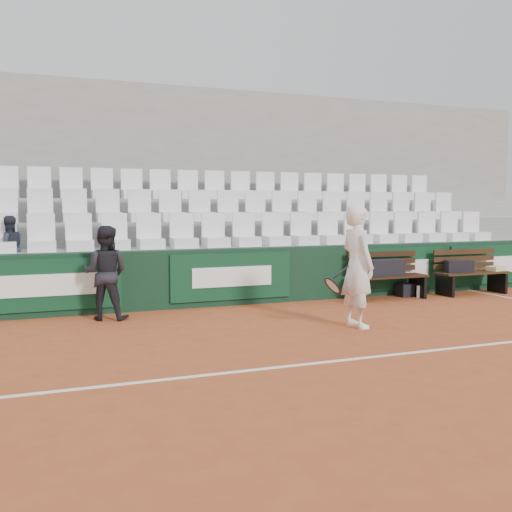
{
  "coord_description": "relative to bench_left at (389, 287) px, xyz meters",
  "views": [
    {
      "loc": [
        -3.33,
        -5.57,
        1.75
      ],
      "look_at": [
        -0.29,
        2.4,
        1.0
      ],
      "focal_mm": 40.0,
      "sensor_mm": 36.0,
      "label": 1
    }
  ],
  "objects": [
    {
      "name": "water_bottle_near",
      "position": [
        -0.91,
        -0.23,
        -0.09
      ],
      "size": [
        0.08,
        0.08,
        0.27
      ],
      "primitive_type": "cylinder",
      "color": "silver",
      "rests_on": "ground"
    },
    {
      "name": "bench_right",
      "position": [
        1.89,
        -0.07,
        0.0
      ],
      "size": [
        1.5,
        0.56,
        0.45
      ],
      "primitive_type": "cube",
      "color": "#361F10",
      "rests_on": "ground"
    },
    {
      "name": "sports_bag_left",
      "position": [
        -0.09,
        -0.0,
        0.38
      ],
      "size": [
        0.71,
        0.3,
        0.3
      ],
      "primitive_type": "cube",
      "rotation": [
        0.0,
        0.0,
        0.0
      ],
      "color": "black",
      "rests_on": "bench_left"
    },
    {
      "name": "grandstand_rear_wall",
      "position": [
        -2.8,
        3.67,
        1.98
      ],
      "size": [
        18.0,
        0.3,
        4.4
      ],
      "primitive_type": "cube",
      "color": "gray",
      "rests_on": "ground"
    },
    {
      "name": "sports_bag_ground",
      "position": [
        0.54,
        0.16,
        -0.1
      ],
      "size": [
        0.43,
        0.28,
        0.25
      ],
      "primitive_type": "cube",
      "rotation": [
        0.0,
        0.0,
        0.08
      ],
      "color": "black",
      "rests_on": "ground"
    },
    {
      "name": "tennis_player",
      "position": [
        -1.85,
        -1.94,
        0.66
      ],
      "size": [
        0.73,
        0.67,
        1.77
      ],
      "color": "white",
      "rests_on": "ground"
    },
    {
      "name": "seat_row_back",
      "position": [
        -2.8,
        2.87,
        1.99
      ],
      "size": [
        11.9,
        0.44,
        0.63
      ],
      "primitive_type": "cube",
      "color": "white",
      "rests_on": "grandstand_tier_back"
    },
    {
      "name": "sports_bag_right",
      "position": [
        1.55,
        -0.09,
        0.34
      ],
      "size": [
        0.56,
        0.37,
        0.24
      ],
      "primitive_type": "cube",
      "rotation": [
        0.0,
        0.0,
        -0.28
      ],
      "color": "black",
      "rests_on": "bench_right"
    },
    {
      "name": "bench_left",
      "position": [
        0.0,
        0.0,
        0.0
      ],
      "size": [
        1.5,
        0.56,
        0.45
      ],
      "primitive_type": "cube",
      "color": "black",
      "rests_on": "ground"
    },
    {
      "name": "spectator_c",
      "position": [
        -6.6,
        1.02,
        1.3
      ],
      "size": [
        0.59,
        0.52,
        1.04
      ],
      "primitive_type": "imported",
      "rotation": [
        0.0,
        0.0,
        3.41
      ],
      "color": "#202530",
      "rests_on": "grandstand_tier_front"
    },
    {
      "name": "court_baseline",
      "position": [
        -2.8,
        -3.48,
        -0.22
      ],
      "size": [
        18.0,
        0.06,
        0.01
      ],
      "primitive_type": "cube",
      "color": "white",
      "rests_on": "ground"
    },
    {
      "name": "seat_row_mid",
      "position": [
        -2.8,
        1.92,
        1.54
      ],
      "size": [
        11.9,
        0.44,
        0.63
      ],
      "primitive_type": "cube",
      "color": "white",
      "rests_on": "grandstand_tier_mid"
    },
    {
      "name": "ground",
      "position": [
        -2.8,
        -3.48,
        -0.23
      ],
      "size": [
        80.0,
        80.0,
        0.0
      ],
      "primitive_type": "plane",
      "color": "#AB4C26",
      "rests_on": "ground"
    },
    {
      "name": "water_bottle_far",
      "position": [
        0.6,
        -0.09,
        -0.11
      ],
      "size": [
        0.07,
        0.07,
        0.24
      ],
      "primitive_type": "cylinder",
      "color": "silver",
      "rests_on": "ground"
    },
    {
      "name": "ball_kid",
      "position": [
        -5.2,
        -0.1,
        0.5
      ],
      "size": [
        0.86,
        0.78,
        1.45
      ],
      "primitive_type": "imported",
      "rotation": [
        0.0,
        0.0,
        2.74
      ],
      "color": "black",
      "rests_on": "ground"
    },
    {
      "name": "towel",
      "position": [
        2.45,
        -0.11,
        0.27
      ],
      "size": [
        0.37,
        0.31,
        0.09
      ],
      "primitive_type": "cube",
      "rotation": [
        0.0,
        0.0,
        0.23
      ],
      "color": "#D2C088",
      "rests_on": "bench_right"
    },
    {
      "name": "grandstand_tier_front",
      "position": [
        -2.8,
        1.14,
        0.28
      ],
      "size": [
        18.0,
        0.95,
        1.0
      ],
      "primitive_type": "cube",
      "color": "#989895",
      "rests_on": "ground"
    },
    {
      "name": "back_barrier",
      "position": [
        -2.73,
        0.51,
        0.28
      ],
      "size": [
        18.0,
        0.34,
        1.0
      ],
      "color": "#10321E",
      "rests_on": "ground"
    },
    {
      "name": "grandstand_tier_back",
      "position": [
        -2.8,
        3.04,
        0.72
      ],
      "size": [
        18.0,
        0.95,
        1.9
      ],
      "primitive_type": "cube",
      "color": "#999996",
      "rests_on": "ground"
    },
    {
      "name": "grandstand_tier_mid",
      "position": [
        -2.8,
        2.09,
        0.5
      ],
      "size": [
        18.0,
        0.95,
        1.45
      ],
      "primitive_type": "cube",
      "color": "gray",
      "rests_on": "ground"
    },
    {
      "name": "seat_row_front",
      "position": [
        -2.8,
        0.97,
        1.09
      ],
      "size": [
        11.9,
        0.44,
        0.63
      ],
      "primitive_type": "cube",
      "color": "white",
      "rests_on": "grandstand_tier_front"
    }
  ]
}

